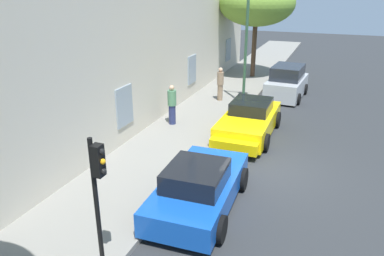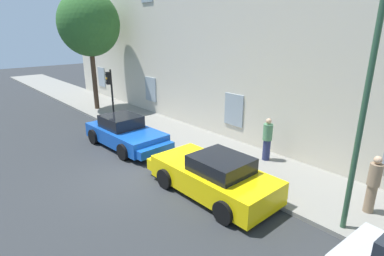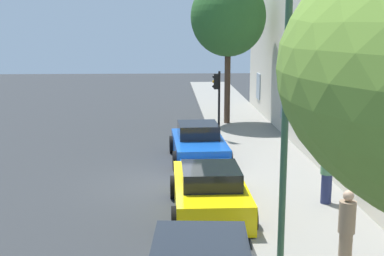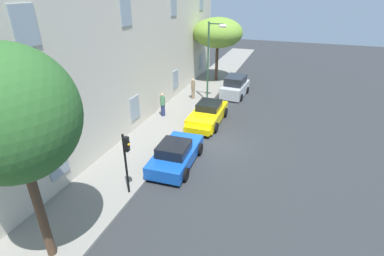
% 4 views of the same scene
% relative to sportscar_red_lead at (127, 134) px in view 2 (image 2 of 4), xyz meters
% --- Properties ---
extents(ground_plane, '(80.00, 80.00, 0.00)m').
position_rel_sportscar_red_lead_xyz_m(ground_plane, '(2.82, -1.27, -0.62)').
color(ground_plane, '#2B2D30').
extents(sidewalk, '(60.00, 3.37, 0.14)m').
position_rel_sportscar_red_lead_xyz_m(sidewalk, '(2.82, 2.46, -0.55)').
color(sidewalk, gray).
rests_on(sidewalk, ground).
extents(building_facade, '(34.53, 4.26, 12.78)m').
position_rel_sportscar_red_lead_xyz_m(building_facade, '(2.82, 6.02, 5.79)').
color(building_facade, beige).
rests_on(building_facade, ground).
extents(sportscar_red_lead, '(4.66, 2.26, 1.40)m').
position_rel_sportscar_red_lead_xyz_m(sportscar_red_lead, '(0.00, 0.00, 0.00)').
color(sportscar_red_lead, '#144CB2').
rests_on(sportscar_red_lead, ground).
extents(sportscar_yellow_flank, '(4.76, 2.16, 1.41)m').
position_rel_sportscar_red_lead_xyz_m(sportscar_yellow_flank, '(5.46, -0.04, 0.00)').
color(sportscar_yellow_flank, yellow).
rests_on(sportscar_yellow_flank, ground).
extents(tree_near_kerb, '(3.76, 3.76, 7.38)m').
position_rel_sportscar_red_lead_xyz_m(tree_near_kerb, '(-7.22, 1.86, 4.90)').
color(tree_near_kerb, '#473323').
rests_on(tree_near_kerb, sidewalk).
extents(traffic_light, '(0.22, 0.36, 3.02)m').
position_rel_sportscar_red_lead_xyz_m(traffic_light, '(-3.29, 0.98, 1.60)').
color(traffic_light, black).
rests_on(traffic_light, sidewalk).
extents(street_lamp, '(0.44, 1.42, 6.28)m').
position_rel_sportscar_red_lead_xyz_m(street_lamp, '(9.34, 0.74, 3.80)').
color(street_lamp, '#2D5138').
rests_on(street_lamp, sidewalk).
extents(pedestrian_admiring, '(0.43, 0.43, 1.74)m').
position_rel_sportscar_red_lead_xyz_m(pedestrian_admiring, '(9.50, 2.43, 0.42)').
color(pedestrian_admiring, '#8C7259').
rests_on(pedestrian_admiring, sidewalk).
extents(pedestrian_strolling, '(0.42, 0.42, 1.74)m').
position_rel_sportscar_red_lead_xyz_m(pedestrian_strolling, '(5.32, 3.30, 0.41)').
color(pedestrian_strolling, navy).
rests_on(pedestrian_strolling, sidewalk).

